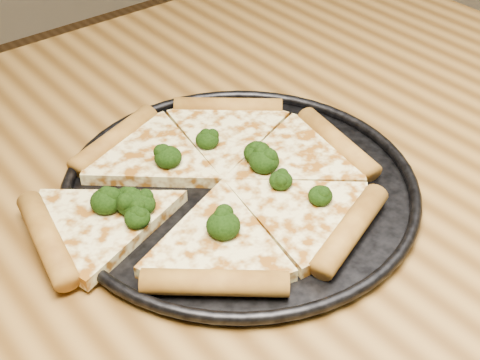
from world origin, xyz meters
TOP-DOWN VIEW (x-y plane):
  - dining_table at (0.00, 0.00)m, footprint 1.20×0.90m
  - pizza_pan at (0.04, 0.01)m, footprint 0.36×0.36m
  - pizza at (0.02, 0.02)m, footprint 0.36×0.33m
  - broccoli_florets at (-0.01, 0.02)m, footprint 0.19×0.17m

SIDE VIEW (x-z plane):
  - dining_table at x=0.00m, z-range 0.28..1.03m
  - pizza_pan at x=0.04m, z-range 0.75..0.77m
  - pizza at x=0.02m, z-range 0.75..0.78m
  - broccoli_florets at x=-0.01m, z-range 0.77..0.79m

